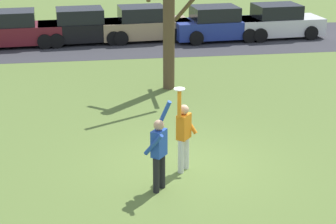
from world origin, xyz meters
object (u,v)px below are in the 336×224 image
parked_car_black (83,27)px  parked_car_blue (217,25)px  person_catcher (184,132)px  parked_car_white (278,22)px  parked_car_tan (144,25)px  parked_car_maroon (14,30)px  frisbee_disc (179,89)px  person_defender (159,149)px  bare_tree_tall (169,17)px

parked_car_black → parked_car_blue: bearing=-7.1°
person_catcher → parked_car_blue: (3.96, 13.73, -0.25)m
parked_car_white → parked_car_tan: bearing=173.5°
parked_car_maroon → parked_car_blue: bearing=-4.7°
parked_car_blue → frisbee_disc: bearing=-110.3°
person_defender → parked_car_tan: (1.28, 15.10, -0.25)m
parked_car_white → frisbee_disc: bearing=-120.9°
person_defender → parked_car_maroon: 15.47m
frisbee_disc → parked_car_tan: (0.72, 14.38, -1.37)m
frisbee_disc → parked_car_maroon: (-5.21, 14.04, -1.37)m
parked_car_black → bare_tree_tall: 8.33m
parked_car_tan → parked_car_white: (6.45, -0.30, 0.00)m
parked_car_blue → parked_car_white: bearing=-0.6°
parked_car_tan → bare_tree_tall: 7.93m
person_defender → parked_car_tan: size_ratio=0.49×
person_catcher → frisbee_disc: frisbee_disc is taller
person_defender → parked_car_blue: size_ratio=0.49×
person_defender → parked_car_white: 16.69m
person_defender → parked_car_blue: 15.34m
frisbee_disc → parked_car_tan: 14.47m
person_catcher → parked_car_black: 14.27m
parked_car_blue → bare_tree_tall: (-3.34, -7.25, 1.75)m
frisbee_disc → bare_tree_tall: size_ratio=0.05×
parked_car_maroon → parked_car_blue: size_ratio=1.00×
parked_car_blue → bare_tree_tall: 8.17m
bare_tree_tall → parked_car_maroon: bearing=129.0°
parked_car_maroon → parked_car_blue: 9.31m
parked_car_white → bare_tree_tall: bearing=-134.6°
parked_car_blue → person_catcher: bearing=-110.0°
frisbee_disc → parked_car_white: 15.86m
parked_car_tan → parked_car_white: same height
person_defender → parked_car_tan: bearing=33.2°
parked_car_tan → parked_car_blue: (3.38, -0.48, 0.00)m
parked_car_blue → parked_car_tan: bearing=168.1°
parked_car_tan → bare_tree_tall: bare_tree_tall is taller
frisbee_disc → parked_car_black: bearing=98.6°
parked_car_tan → parked_car_white: size_ratio=1.00×
person_defender → bare_tree_tall: size_ratio=0.41×
parked_car_black → parked_car_tan: 2.88m
person_catcher → person_defender: size_ratio=1.02×
parked_car_tan → parked_car_blue: same height
person_catcher → frisbee_disc: 1.13m
person_defender → parked_car_maroon: size_ratio=0.49×
frisbee_disc → parked_car_blue: 14.56m
parked_car_maroon → bare_tree_tall: (5.98, -7.38, 1.75)m
person_catcher → parked_car_tan: (0.58, 14.21, -0.25)m
person_catcher → frisbee_disc: (-0.14, -0.18, 1.11)m
parked_car_black → frisbee_disc: bearing=-85.3°
person_defender → parked_car_maroon: (-4.65, 14.75, -0.25)m
person_defender → parked_car_maroon: person_defender is taller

